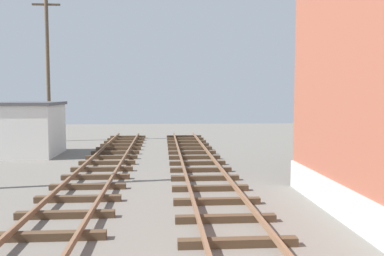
# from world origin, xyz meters

# --- Properties ---
(control_hut) EXTENTS (3.00, 3.80, 2.76)m
(control_hut) POSITION_xyz_m (-7.84, 17.71, 1.39)
(control_hut) COLOR silver
(control_hut) RESTS_ON ground
(utility_pole_far) EXTENTS (1.80, 0.24, 9.41)m
(utility_pole_far) POSITION_xyz_m (-8.57, 24.18, 4.90)
(utility_pole_far) COLOR brown
(utility_pole_far) RESTS_ON ground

